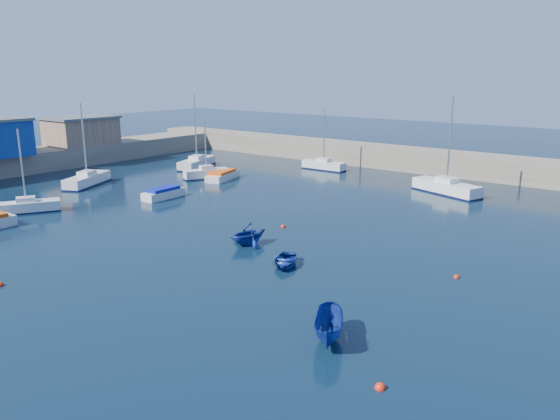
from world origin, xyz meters
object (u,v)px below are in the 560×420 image
Objects in this scene: sailboat_2 at (87,180)px; dinghy_left at (248,234)px; sailboat_3 at (206,173)px; motorboat_1 at (163,193)px; motorboat_2 at (223,175)px; sailboat_4 at (197,163)px; brick_shed_a at (81,132)px; sailboat_1 at (27,206)px; dinghy_center at (285,261)px; sailboat_5 at (324,165)px; sailboat_6 at (446,187)px; dinghy_right at (329,328)px.

dinghy_left is at bearing -35.50° from sailboat_2.
sailboat_2 is 12.83m from sailboat_3.
motorboat_1 is 0.81× the size of motorboat_2.
sailboat_3 is 10.29m from motorboat_1.
sailboat_2 is at bearing -177.17° from motorboat_1.
motorboat_2 is at bearing -45.20° from sailboat_4.
brick_shed_a is 1.11× the size of sailboat_1.
sailboat_5 is at bearing 91.61° from dinghy_center.
brick_shed_a is at bearing 161.15° from motorboat_1.
sailboat_2 is at bearing 150.86° from sailboat_1.
sailboat_4 is 0.96× the size of sailboat_6.
motorboat_1 is 31.64m from dinghy_right.
dinghy_right is (7.56, -32.99, 0.01)m from sailboat_6.
sailboat_2 is at bearing -31.46° from brick_shed_a.
sailboat_4 is at bearing 138.53° from motorboat_2.
brick_shed_a is 0.92× the size of sailboat_2.
sailboat_1 is (19.66, -18.20, -3.56)m from brick_shed_a.
sailboat_1 reaches higher than brick_shed_a.
sailboat_5 reaches higher than motorboat_1.
sailboat_2 is 27.71m from sailboat_5.
sailboat_5 is at bearing 86.29° from sailboat_3.
motorboat_1 reaches higher than dinghy_center.
motorboat_1 is (11.12, 1.02, -0.13)m from sailboat_2.
sailboat_1 is 2.41× the size of dinghy_center.
sailboat_2 is (-6.08, 9.89, 0.08)m from sailboat_1.
sailboat_4 reaches higher than dinghy_right.
sailboat_6 is 2.19× the size of motorboat_1.
sailboat_1 is at bearing -114.64° from motorboat_2.
sailboat_4 is at bearing 60.89° from sailboat_2.
dinghy_right is at bearing -147.62° from sailboat_6.
dinghy_right is at bearing -44.05° from sailboat_2.
sailboat_5 is at bearing 78.71° from motorboat_1.
dinghy_left reaches higher than dinghy_right.
sailboat_4 is 16.07m from sailboat_5.
sailboat_6 is at bearing 61.93° from dinghy_center.
sailboat_4 is (14.55, 6.77, -3.50)m from brick_shed_a.
sailboat_5 is 2.44× the size of dinghy_left.
dinghy_left is (12.42, -28.33, 0.22)m from sailboat_5.
sailboat_2 is 41.53m from dinghy_right.
sailboat_6 reaches higher than sailboat_1.
motorboat_1 is (-3.52, -22.51, -0.09)m from sailboat_5.
sailboat_5 is 2.13× the size of dinghy_right.
sailboat_4 is at bearing 120.69° from sailboat_5.
sailboat_2 reaches higher than motorboat_1.
motorboat_2 is at bearing 7.43° from brick_shed_a.
sailboat_3 is at bearing 116.95° from dinghy_center.
dinghy_left is (-4.73, -24.54, 0.14)m from sailboat_6.
dinghy_right is at bearing -22.17° from brick_shed_a.
dinghy_right is (24.72, -36.78, 0.09)m from sailboat_5.
sailboat_6 reaches higher than dinghy_left.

